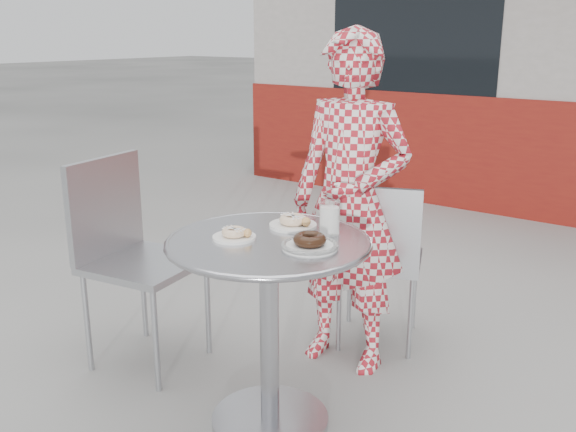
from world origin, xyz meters
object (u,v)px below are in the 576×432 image
Objects in this scene: plate_far at (294,222)px; plate_near at (235,234)px; plate_checker at (310,244)px; chair_far at (378,293)px; chair_left at (146,303)px; milk_cup at (329,219)px; seated_person at (350,204)px; bistro_table at (269,287)px.

plate_far is 1.16× the size of plate_near.
plate_near is 0.79× the size of plate_checker.
chair_left is (-0.78, -0.83, 0.04)m from chair_far.
plate_far is 0.17m from milk_cup.
seated_person is at bearing 108.36° from plate_checker.
seated_person is (0.76, 0.57, 0.48)m from chair_left.
plate_far is (-0.02, 0.18, 0.21)m from bistro_table.
bistro_table is 3.81× the size of plate_checker.
chair_left is at bearing -148.00° from seated_person.
chair_left reaches higher than milk_cup.
chair_far is 4.50× the size of plate_far.
bistro_table is at bearing -84.66° from plate_far.
milk_cup is at bearing 45.60° from plate_near.
plate_near is (-0.11, -0.07, 0.21)m from bistro_table.
chair_left is 4.73× the size of plate_checker.
plate_near is at bearing -109.59° from plate_far.
chair_far is 1.06m from plate_checker.
bistro_table is 0.93× the size of chair_far.
seated_person reaches higher than plate_checker.
plate_near is at bearing -101.29° from seated_person.
plate_checker is 0.19m from milk_cup.
plate_far is at bearing 138.22° from plate_checker.
milk_cup is at bearing -91.21° from chair_left.
milk_cup reaches higher than plate_far.
plate_far reaches higher than bistro_table.
chair_far reaches higher than plate_far.
milk_cup is (0.25, 0.26, 0.04)m from plate_near.
bistro_table is 0.66m from seated_person.
chair_left is at bearing -172.33° from milk_cup.
chair_far is at bearing 89.18° from plate_far.
plate_far is at bearing -177.75° from milk_cup.
chair_far is 4.11× the size of plate_checker.
plate_checker is (0.19, -0.89, 0.54)m from chair_far.
bistro_table is 0.96m from chair_far.
seated_person is at bearing 92.57° from bistro_table.
plate_checker is (0.21, -0.63, 0.02)m from seated_person.
plate_far reaches higher than plate_near.
chair_left is at bearing 24.56° from chair_far.
seated_person reaches higher than chair_far.
plate_far is (0.01, -0.45, 0.02)m from seated_person.
chair_far is (-0.01, 0.90, -0.33)m from bistro_table.
seated_person is (-0.02, -0.26, 0.52)m from chair_far.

